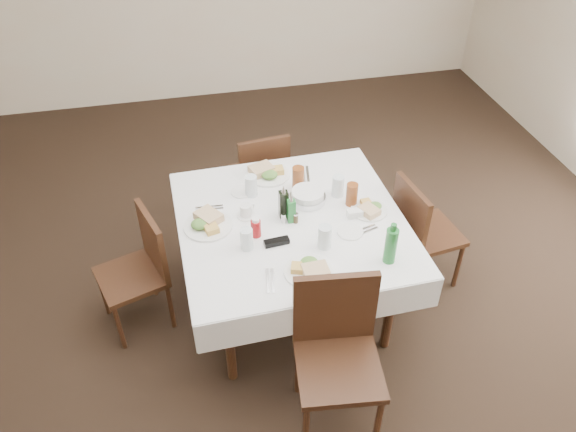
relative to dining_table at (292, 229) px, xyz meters
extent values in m
plane|color=black|center=(-0.06, -0.17, -0.69)|extent=(7.00, 7.00, 0.00)
cylinder|color=black|center=(-0.49, -0.52, -0.33)|extent=(0.06, 0.06, 0.72)
cylinder|color=black|center=(-0.52, 0.49, -0.33)|extent=(0.06, 0.06, 0.72)
cylinder|color=black|center=(0.52, -0.49, -0.33)|extent=(0.06, 0.06, 0.72)
cylinder|color=black|center=(0.49, 0.52, -0.33)|extent=(0.06, 0.06, 0.72)
cube|color=black|center=(0.00, 0.00, 0.05)|extent=(1.30, 1.30, 0.03)
cube|color=white|center=(0.00, 0.00, 0.07)|extent=(1.43, 1.43, 0.01)
cube|color=white|center=(-0.02, 0.70, -0.04)|extent=(1.39, 0.05, 0.22)
cube|color=white|center=(0.02, -0.70, -0.04)|extent=(1.39, 0.05, 0.22)
cube|color=white|center=(0.70, 0.02, -0.04)|extent=(0.05, 1.39, 0.22)
cube|color=white|center=(-0.70, -0.02, -0.04)|extent=(0.05, 1.39, 0.22)
cube|color=black|center=(-0.03, 1.03, -0.28)|extent=(0.44, 0.44, 0.04)
cube|color=black|center=(-0.01, 0.85, -0.06)|extent=(0.40, 0.08, 0.43)
cylinder|color=black|center=(0.12, 1.22, -0.48)|extent=(0.03, 0.03, 0.41)
cylinder|color=black|center=(0.16, 0.88, -0.48)|extent=(0.03, 0.03, 0.41)
cylinder|color=black|center=(-0.22, 1.18, -0.48)|extent=(0.03, 0.03, 0.41)
cylinder|color=black|center=(-0.18, 0.84, -0.48)|extent=(0.03, 0.03, 0.41)
cube|color=black|center=(0.05, -0.92, -0.22)|extent=(0.51, 0.51, 0.04)
cube|color=black|center=(0.07, -0.72, 0.03)|extent=(0.46, 0.10, 0.50)
cylinder|color=black|center=(-0.17, -1.10, -0.45)|extent=(0.04, 0.04, 0.46)
cylinder|color=black|center=(-0.12, -0.71, -0.45)|extent=(0.04, 0.04, 0.46)
cylinder|color=black|center=(0.22, -1.14, -0.45)|extent=(0.04, 0.04, 0.46)
cylinder|color=black|center=(0.27, -0.75, -0.45)|extent=(0.04, 0.04, 0.46)
cube|color=black|center=(1.00, 0.05, -0.27)|extent=(0.46, 0.46, 0.04)
cube|color=black|center=(0.82, 0.03, -0.05)|extent=(0.09, 0.41, 0.44)
cylinder|color=black|center=(1.20, -0.10, -0.48)|extent=(0.03, 0.03, 0.42)
cylinder|color=black|center=(0.85, -0.15, -0.48)|extent=(0.03, 0.03, 0.42)
cylinder|color=black|center=(1.15, 0.25, -0.48)|extent=(0.03, 0.03, 0.42)
cylinder|color=black|center=(0.80, 0.20, -0.48)|extent=(0.03, 0.03, 0.42)
cube|color=black|center=(-1.05, 0.08, -0.28)|extent=(0.51, 0.51, 0.04)
cube|color=black|center=(-0.87, 0.14, -0.06)|extent=(0.16, 0.39, 0.44)
cylinder|color=black|center=(-1.26, 0.19, -0.48)|extent=(0.03, 0.03, 0.41)
cylinder|color=black|center=(-0.93, 0.30, -0.48)|extent=(0.03, 0.03, 0.41)
cylinder|color=black|center=(-1.16, -0.14, -0.48)|extent=(0.03, 0.03, 0.41)
cylinder|color=black|center=(-0.83, -0.03, -0.48)|extent=(0.03, 0.03, 0.41)
cylinder|color=white|center=(-0.05, 0.51, 0.08)|extent=(0.30, 0.30, 0.02)
cube|color=tan|center=(-0.09, 0.53, 0.12)|extent=(0.19, 0.17, 0.05)
cube|color=gold|center=(0.01, 0.51, 0.11)|extent=(0.10, 0.08, 0.04)
ellipsoid|color=#316D1B|center=(-0.05, 0.46, 0.12)|extent=(0.11, 0.10, 0.05)
cylinder|color=white|center=(-0.01, -0.47, 0.08)|extent=(0.28, 0.28, 0.01)
cube|color=tan|center=(0.02, -0.51, 0.11)|extent=(0.15, 0.12, 0.05)
cube|color=gold|center=(-0.06, -0.46, 0.11)|extent=(0.11, 0.10, 0.04)
ellipsoid|color=#316D1B|center=(0.00, -0.43, 0.11)|extent=(0.10, 0.09, 0.05)
cylinder|color=white|center=(0.50, -0.02, 0.08)|extent=(0.24, 0.24, 0.01)
cube|color=tan|center=(0.49, -0.05, 0.11)|extent=(0.14, 0.15, 0.04)
cube|color=gold|center=(0.50, 0.03, 0.10)|extent=(0.07, 0.08, 0.03)
ellipsoid|color=#316D1B|center=(0.54, -0.01, 0.11)|extent=(0.09, 0.08, 0.04)
cylinder|color=white|center=(-0.52, 0.05, 0.08)|extent=(0.30, 0.30, 0.02)
cube|color=tan|center=(-0.51, 0.10, 0.12)|extent=(0.19, 0.20, 0.05)
cube|color=gold|center=(-0.50, 0.00, 0.11)|extent=(0.10, 0.12, 0.04)
ellipsoid|color=#316D1B|center=(-0.57, 0.04, 0.12)|extent=(0.11, 0.10, 0.05)
cylinder|color=white|center=(-0.26, 0.36, 0.08)|extent=(0.15, 0.15, 0.01)
cylinder|color=white|center=(0.32, -0.19, 0.08)|extent=(0.16, 0.16, 0.01)
cylinder|color=silver|center=(-0.20, 0.32, 0.15)|extent=(0.08, 0.08, 0.15)
cylinder|color=silver|center=(0.13, -0.28, 0.15)|extent=(0.08, 0.08, 0.15)
cylinder|color=silver|center=(0.36, 0.19, 0.15)|extent=(0.08, 0.08, 0.15)
cylinder|color=silver|center=(-0.31, -0.19, 0.15)|extent=(0.07, 0.07, 0.14)
cylinder|color=brown|center=(0.12, 0.32, 0.16)|extent=(0.08, 0.08, 0.17)
cylinder|color=brown|center=(0.41, 0.08, 0.15)|extent=(0.07, 0.07, 0.16)
cylinder|color=silver|center=(0.15, 0.17, 0.10)|extent=(0.24, 0.24, 0.04)
cylinder|color=white|center=(0.15, 0.17, 0.13)|extent=(0.21, 0.21, 0.05)
cube|color=black|center=(-0.04, 0.05, 0.17)|extent=(0.06, 0.06, 0.18)
cone|color=silver|center=(-0.04, 0.05, 0.29)|extent=(0.03, 0.03, 0.05)
cube|color=#21712F|center=(0.00, -0.01, 0.15)|extent=(0.05, 0.05, 0.16)
cone|color=silver|center=(0.00, -0.01, 0.25)|extent=(0.03, 0.03, 0.04)
cylinder|color=#9F1216|center=(-0.24, -0.09, 0.13)|extent=(0.06, 0.06, 0.11)
cylinder|color=white|center=(-0.24, -0.09, 0.20)|extent=(0.05, 0.05, 0.02)
cylinder|color=white|center=(-0.05, -0.01, 0.10)|extent=(0.03, 0.03, 0.06)
cylinder|color=silver|center=(-0.05, -0.01, 0.14)|extent=(0.03, 0.03, 0.01)
cylinder|color=#40331D|center=(0.02, -0.03, 0.11)|extent=(0.03, 0.03, 0.06)
cylinder|color=silver|center=(0.02, -0.03, 0.14)|extent=(0.03, 0.03, 0.01)
cylinder|color=white|center=(-0.27, 0.10, 0.08)|extent=(0.12, 0.12, 0.01)
cylinder|color=white|center=(-0.27, 0.10, 0.12)|extent=(0.07, 0.07, 0.08)
cylinder|color=black|center=(-0.27, 0.10, 0.15)|extent=(0.06, 0.06, 0.01)
torus|color=white|center=(-0.23, 0.13, 0.12)|extent=(0.05, 0.03, 0.05)
cube|color=black|center=(-0.14, -0.20, 0.09)|extent=(0.16, 0.06, 0.03)
cylinder|color=#21712F|center=(0.46, -0.48, 0.19)|extent=(0.07, 0.07, 0.23)
cylinder|color=#21712F|center=(0.46, -0.48, 0.33)|extent=(0.03, 0.03, 0.04)
cube|color=white|center=(0.40, -0.05, 0.10)|extent=(0.10, 0.05, 0.05)
cube|color=pink|center=(0.40, -0.05, 0.11)|extent=(0.07, 0.04, 0.02)
cube|color=silver|center=(0.19, 0.47, 0.08)|extent=(0.05, 0.20, 0.01)
cube|color=silver|center=(0.22, 0.46, 0.08)|extent=(0.05, 0.20, 0.01)
cube|color=silver|center=(-0.22, -0.49, 0.08)|extent=(0.04, 0.19, 0.01)
cube|color=silver|center=(-0.25, -0.49, 0.08)|extent=(0.04, 0.19, 0.01)
cube|color=silver|center=(0.41, -0.22, 0.08)|extent=(0.18, 0.07, 0.01)
cube|color=silver|center=(0.40, -0.19, 0.08)|extent=(0.18, 0.07, 0.01)
cube|color=silver|center=(-0.49, 0.24, 0.08)|extent=(0.18, 0.03, 0.01)
cube|color=silver|center=(-0.49, 0.21, 0.08)|extent=(0.18, 0.03, 0.01)
camera|label=1|loc=(-0.62, -2.64, 2.32)|focal=35.00mm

